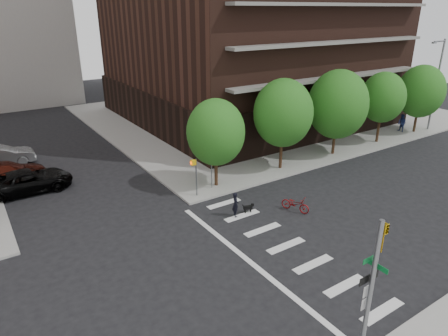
{
  "coord_description": "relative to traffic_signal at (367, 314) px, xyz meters",
  "views": [
    {
      "loc": [
        -9.93,
        -13.39,
        11.83
      ],
      "look_at": [
        3.0,
        6.0,
        2.5
      ],
      "focal_mm": 32.0,
      "sensor_mm": 36.0,
      "label": 1
    }
  ],
  "objects": [
    {
      "name": "ground",
      "position": [
        0.47,
        7.49,
        -2.7
      ],
      "size": [
        120.0,
        120.0,
        0.0
      ],
      "primitive_type": "plane",
      "color": "black",
      "rests_on": "ground"
    },
    {
      "name": "sidewalk_ne",
      "position": [
        20.97,
        30.99,
        -2.62
      ],
      "size": [
        39.0,
        33.0,
        0.15
      ],
      "primitive_type": "cube",
      "color": "gray",
      "rests_on": "ground"
    },
    {
      "name": "crosswalk",
      "position": [
        2.68,
        7.49,
        -2.69
      ],
      "size": [
        3.85,
        13.0,
        0.01
      ],
      "color": "silver",
      "rests_on": "ground"
    },
    {
      "name": "tree_a",
      "position": [
        4.47,
        15.99,
        1.35
      ],
      "size": [
        4.0,
        4.0,
        5.9
      ],
      "color": "#301E11",
      "rests_on": "sidewalk_ne"
    },
    {
      "name": "tree_b",
      "position": [
        10.47,
        15.99,
        1.85
      ],
      "size": [
        4.5,
        4.5,
        6.65
      ],
      "color": "#301E11",
      "rests_on": "sidewalk_ne"
    },
    {
      "name": "tree_c",
      "position": [
        16.47,
        15.99,
        1.75
      ],
      "size": [
        5.0,
        5.0,
        6.8
      ],
      "color": "#301E11",
      "rests_on": "sidewalk_ne"
    },
    {
      "name": "tree_d",
      "position": [
        22.47,
        15.99,
        1.64
      ],
      "size": [
        4.0,
        4.0,
        6.2
      ],
      "color": "#301E11",
      "rests_on": "sidewalk_ne"
    },
    {
      "name": "tree_e",
      "position": [
        28.47,
        15.99,
        1.55
      ],
      "size": [
        4.5,
        4.5,
        6.35
      ],
      "color": "#301E11",
      "rests_on": "sidewalk_ne"
    },
    {
      "name": "traffic_signal",
      "position": [
        0.0,
        0.0,
        0.0
      ],
      "size": [
        0.9,
        0.75,
        6.0
      ],
      "color": "slate",
      "rests_on": "sidewalk_s"
    },
    {
      "name": "pedestrian_signal",
      "position": [
        2.79,
        15.42,
        -0.84
      ],
      "size": [
        2.18,
        0.67,
        2.6
      ],
      "color": "slate",
      "rests_on": "sidewalk_ne"
    },
    {
      "name": "streetlamp",
      "position": [
        30.29,
        15.69,
        2.59
      ],
      "size": [
        2.14,
        0.22,
        9.0
      ],
      "color": "slate",
      "rests_on": "sidewalk_ne"
    },
    {
      "name": "parked_car_black",
      "position": [
        -6.7,
        22.51,
        -1.91
      ],
      "size": [
        2.7,
        5.72,
        1.58
      ],
      "primitive_type": "imported",
      "rotation": [
        0.0,
        0.0,
        1.56
      ],
      "color": "black",
      "rests_on": "ground"
    },
    {
      "name": "parked_car_maroon",
      "position": [
        -7.73,
        25.13,
        -1.93
      ],
      "size": [
        2.45,
        5.4,
        1.53
      ],
      "primitive_type": "imported",
      "rotation": [
        0.0,
        0.0,
        1.51
      ],
      "color": "#3D100A",
      "rests_on": "ground"
    },
    {
      "name": "parked_car_silver",
      "position": [
        -7.73,
        29.01,
        -1.87
      ],
      "size": [
        1.8,
        5.06,
        1.66
      ],
      "primitive_type": "imported",
      "rotation": [
        0.0,
        0.0,
        1.56
      ],
      "color": "#95989C",
      "rests_on": "ground"
    },
    {
      "name": "scooter",
      "position": [
        6.61,
        10.17,
        -2.21
      ],
      "size": [
        1.29,
        1.98,
        0.98
      ],
      "primitive_type": "imported",
      "rotation": [
        0.0,
        0.0,
        0.37
      ],
      "color": "maroon",
      "rests_on": "ground"
    },
    {
      "name": "dog_walker",
      "position": [
        3.1,
        11.69,
        -1.9
      ],
      "size": [
        0.67,
        0.55,
        1.59
      ],
      "primitive_type": "imported",
      "rotation": [
        0.0,
        0.0,
        1.22
      ],
      "color": "black",
      "rests_on": "ground"
    },
    {
      "name": "dog",
      "position": [
        4.06,
        11.63,
        -2.34
      ],
      "size": [
        0.68,
        0.34,
        0.56
      ],
      "rotation": [
        0.0,
        0.0,
        -0.29
      ],
      "color": "black",
      "rests_on": "ground"
    },
    {
      "name": "pedestrian_far",
      "position": [
        27.32,
        16.71,
        -1.66
      ],
      "size": [
        0.95,
        0.78,
        1.78
      ],
      "primitive_type": "imported",
      "rotation": [
        0.0,
        0.0,
        -1.7
      ],
      "color": "navy",
      "rests_on": "sidewalk_ne"
    }
  ]
}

